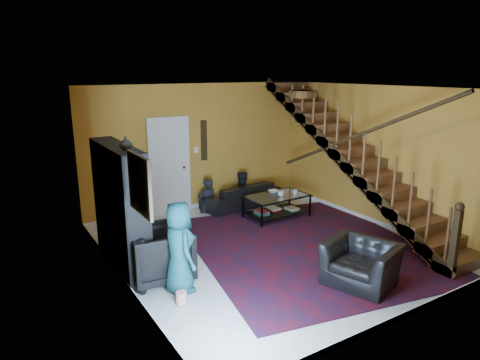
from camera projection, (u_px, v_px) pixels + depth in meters
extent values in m
plane|color=beige|center=(268.00, 248.00, 7.63)|extent=(5.50, 5.50, 0.00)
plane|color=#C2862B|center=(198.00, 147.00, 9.54)|extent=(5.20, 0.00, 5.20)
plane|color=#C2862B|center=(406.00, 218.00, 5.02)|extent=(5.20, 0.00, 5.20)
plane|color=#C2862B|center=(118.00, 195.00, 5.95)|extent=(0.00, 5.50, 5.50)
plane|color=#C2862B|center=(375.00, 156.00, 8.60)|extent=(0.00, 5.50, 5.50)
plane|color=white|center=(271.00, 88.00, 6.93)|extent=(5.50, 5.50, 0.00)
cube|color=silver|center=(199.00, 205.00, 9.87)|extent=(5.20, 0.02, 0.10)
cube|color=silver|center=(125.00, 282.00, 6.30)|extent=(0.02, 5.50, 0.10)
cube|color=#C2862B|center=(358.00, 163.00, 8.38)|extent=(0.95, 4.92, 2.83)
cube|color=black|center=(341.00, 161.00, 8.13)|extent=(0.04, 5.02, 3.02)
cylinder|color=black|center=(343.00, 138.00, 8.03)|extent=(0.07, 4.20, 2.44)
cube|color=black|center=(455.00, 245.00, 6.38)|extent=(0.10, 0.10, 1.10)
cube|color=black|center=(121.00, 208.00, 6.65)|extent=(0.35, 1.80, 2.00)
cube|color=black|center=(123.00, 244.00, 6.80)|extent=(0.35, 1.72, 0.03)
cube|color=black|center=(120.00, 198.00, 6.61)|extent=(0.35, 1.72, 0.03)
cube|color=silver|center=(170.00, 168.00, 9.26)|extent=(0.82, 0.05, 2.05)
cube|color=#95361B|center=(140.00, 185.00, 5.14)|extent=(0.04, 0.74, 0.74)
cube|color=black|center=(204.00, 140.00, 9.56)|extent=(0.14, 0.03, 0.90)
cylinder|color=#3F2814|center=(303.00, 94.00, 6.28)|extent=(0.40, 0.40, 0.10)
cube|color=#400B16|center=(306.00, 246.00, 7.68)|extent=(4.54, 4.97, 0.02)
imported|color=black|center=(241.00, 195.00, 9.89)|extent=(1.94, 0.94, 0.55)
imported|color=black|center=(160.00, 253.00, 6.41)|extent=(1.00, 0.98, 0.83)
imported|color=black|center=(361.00, 264.00, 6.29)|extent=(1.14, 1.22, 0.64)
imported|color=black|center=(207.00, 205.00, 9.53)|extent=(0.45, 0.30, 1.22)
imported|color=black|center=(241.00, 198.00, 9.97)|extent=(0.62, 0.49, 1.26)
imported|color=#17555A|center=(179.00, 247.00, 6.00)|extent=(0.43, 0.66, 1.34)
cube|color=black|center=(262.00, 217.00, 8.52)|extent=(0.03, 0.03, 0.49)
cube|color=black|center=(310.00, 206.00, 9.16)|extent=(0.03, 0.03, 0.49)
cube|color=black|center=(243.00, 207.00, 9.10)|extent=(0.03, 0.03, 0.49)
cube|color=black|center=(289.00, 198.00, 9.74)|extent=(0.03, 0.03, 0.49)
cube|color=black|center=(276.00, 212.00, 9.16)|extent=(1.28, 0.76, 0.02)
cube|color=silver|center=(277.00, 196.00, 9.07)|extent=(1.34, 0.82, 0.02)
imported|color=#999999|center=(281.00, 194.00, 9.00)|extent=(0.16, 0.16, 0.10)
imported|color=#999999|center=(295.00, 192.00, 9.12)|extent=(0.11, 0.11, 0.10)
imported|color=#999999|center=(273.00, 191.00, 9.26)|extent=(0.22, 0.22, 0.05)
imported|color=#999999|center=(126.00, 143.00, 5.96)|extent=(0.18, 0.18, 0.19)
cylinder|color=red|center=(181.00, 298.00, 5.76)|extent=(0.15, 0.15, 0.17)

